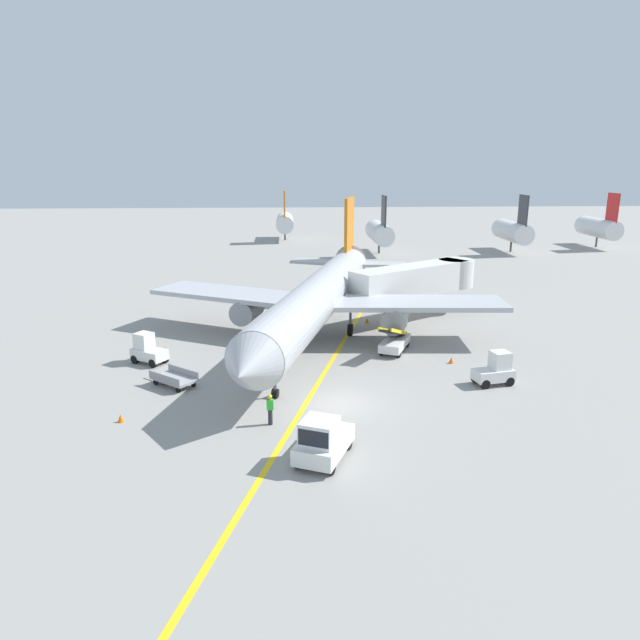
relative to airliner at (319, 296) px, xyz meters
name	(u,v)px	position (x,y,z in m)	size (l,w,h in m)	color
ground_plane	(339,404)	(0.40, -12.81, -3.42)	(300.00, 300.00, 0.00)	gray
taxi_line_yellow	(324,374)	(-0.15, -7.81, -3.41)	(0.30, 80.00, 0.01)	yellow
airliner	(319,296)	(0.00, 0.00, 0.00)	(27.83, 34.76, 10.10)	#B2B5BA
jet_bridge	(422,279)	(9.31, 5.75, 0.12)	(12.07, 9.15, 4.85)	silver
pushback_tug	(323,440)	(-0.91, -19.15, -2.42)	(3.17, 4.06, 2.20)	silver
baggage_tug_near_wing	(148,350)	(-12.09, -4.90, -2.49)	(2.72, 2.39, 2.10)	silver
baggage_tug_by_cargo_door	(495,370)	(10.37, -10.19, -2.49)	(2.62, 1.78, 2.10)	silver
belt_loader_forward_hold	(394,341)	(5.30, -3.37, -2.64)	(3.19, 5.08, 2.59)	silver
baggage_cart_loaded	(174,378)	(-9.52, -9.33, -2.95)	(3.41, 3.02, 0.94)	#A5A5A8
ground_crew_marshaller	(270,408)	(-3.43, -15.21, -2.51)	(0.36, 0.24, 1.70)	#26262D
safety_cone_nose_left	(367,320)	(4.37, 4.62, -3.20)	(0.36, 0.36, 0.44)	orange
safety_cone_nose_right	(451,360)	(8.75, -6.18, -3.20)	(0.36, 0.36, 0.44)	orange
safety_cone_wingtip_left	(121,418)	(-11.39, -14.47, -3.20)	(0.36, 0.36, 0.44)	orange
safety_cone_wingtip_right	(165,349)	(-11.40, -2.65, -3.20)	(0.36, 0.36, 0.44)	orange
distant_aircraft_far_left	(285,222)	(-2.76, 60.19, -0.20)	(3.00, 10.10, 8.80)	silver
distant_aircraft_mid_left	(380,232)	(11.48, 43.74, -0.20)	(3.00, 10.10, 8.80)	silver
distant_aircraft_mid_right	(513,231)	(32.01, 44.12, -0.20)	(3.00, 10.10, 8.80)	silver
distant_aircraft_far_right	(599,227)	(47.85, 48.46, -0.20)	(3.00, 10.10, 8.80)	silver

